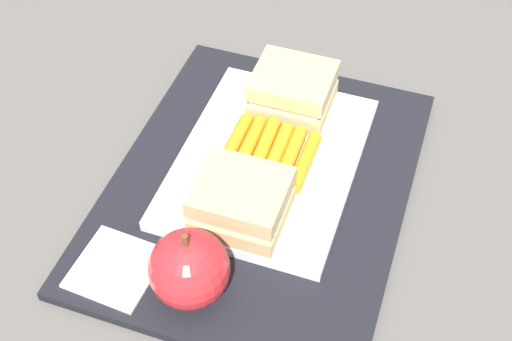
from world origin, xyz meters
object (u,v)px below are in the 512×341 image
object	(u,v)px
food_tray	(268,161)
sandwich_half_right	(241,201)
carrot_sticks_bundle	(269,152)
apple	(189,269)
sandwich_half_left	(293,90)
paper_napkin	(116,268)

from	to	relation	value
food_tray	sandwich_half_right	distance (m)	0.08
carrot_sticks_bundle	apple	xyz separation A→B (m)	(0.16, -0.02, 0.02)
apple	carrot_sticks_bundle	bearing A→B (deg)	174.05
food_tray	sandwich_half_left	distance (m)	0.08
carrot_sticks_bundle	sandwich_half_left	bearing A→B (deg)	-179.64
food_tray	sandwich_half_left	world-z (taller)	sandwich_half_left
food_tray	sandwich_half_left	size ratio (longest dim) A/B	2.88
food_tray	paper_napkin	xyz separation A→B (m)	(0.16, -0.09, -0.00)
carrot_sticks_bundle	paper_napkin	size ratio (longest dim) A/B	1.24
apple	sandwich_half_left	bearing A→B (deg)	176.12
paper_napkin	apple	bearing A→B (deg)	90.94
food_tray	carrot_sticks_bundle	world-z (taller)	carrot_sticks_bundle
food_tray	sandwich_half_left	bearing A→B (deg)	180.00
carrot_sticks_bundle	paper_napkin	distance (m)	0.18
sandwich_half_left	paper_napkin	world-z (taller)	sandwich_half_left
apple	paper_napkin	size ratio (longest dim) A/B	1.13
sandwich_half_left	food_tray	bearing A→B (deg)	0.00
sandwich_half_right	paper_napkin	world-z (taller)	sandwich_half_right
apple	paper_napkin	bearing A→B (deg)	-89.06
paper_napkin	carrot_sticks_bundle	bearing A→B (deg)	151.16
sandwich_half_left	carrot_sticks_bundle	bearing A→B (deg)	0.36
sandwich_half_left	apple	xyz separation A→B (m)	(0.24, -0.02, 0.00)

